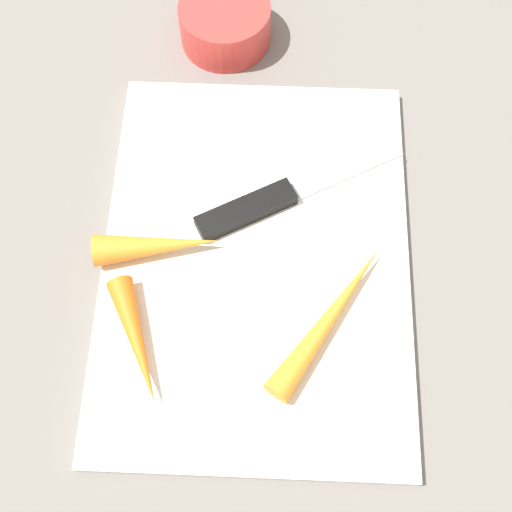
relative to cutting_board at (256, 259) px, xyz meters
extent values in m
plane|color=slate|center=(0.00, 0.00, -0.01)|extent=(1.40, 1.40, 0.00)
cube|color=silver|center=(0.00, 0.00, 0.00)|extent=(0.36, 0.26, 0.01)
cube|color=#B7B7BC|center=(0.09, -0.08, 0.01)|extent=(0.07, 0.11, 0.00)
cube|color=black|center=(0.04, 0.01, 0.01)|extent=(0.06, 0.09, 0.01)
cone|color=orange|center=(-0.06, -0.06, 0.02)|extent=(0.14, 0.10, 0.02)
cone|color=orange|center=(0.00, 0.08, 0.02)|extent=(0.04, 0.11, 0.03)
cone|color=orange|center=(-0.08, 0.09, 0.02)|extent=(0.11, 0.06, 0.02)
cylinder|color=red|center=(0.25, 0.04, 0.02)|extent=(0.09, 0.09, 0.04)
camera|label=1|loc=(-0.23, -0.01, 0.52)|focal=46.71mm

